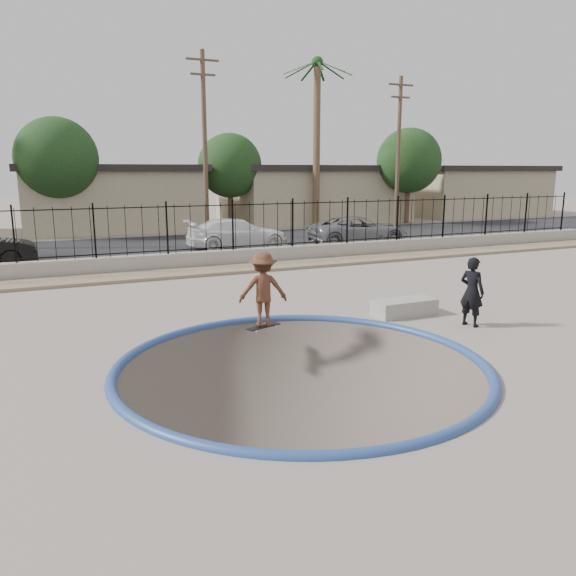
# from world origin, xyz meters

# --- Properties ---
(ground) EXTENTS (120.00, 120.00, 2.20)m
(ground) POSITION_xyz_m (0.00, 12.00, -1.10)
(ground) COLOR gray
(ground) RESTS_ON ground
(bowl_pit) EXTENTS (6.84, 6.84, 1.80)m
(bowl_pit) POSITION_xyz_m (0.00, -1.00, 0.00)
(bowl_pit) COLOR #4D423B
(bowl_pit) RESTS_ON ground
(coping_ring) EXTENTS (7.04, 7.04, 0.20)m
(coping_ring) POSITION_xyz_m (0.00, -1.00, 0.00)
(coping_ring) COLOR navy
(coping_ring) RESTS_ON ground
(rock_strip) EXTENTS (42.00, 1.60, 0.11)m
(rock_strip) POSITION_xyz_m (0.00, 9.20, 0.06)
(rock_strip) COLOR #9A8864
(rock_strip) RESTS_ON ground
(retaining_wall) EXTENTS (42.00, 0.45, 0.60)m
(retaining_wall) POSITION_xyz_m (0.00, 10.30, 0.30)
(retaining_wall) COLOR gray
(retaining_wall) RESTS_ON ground
(fence) EXTENTS (40.00, 0.04, 1.80)m
(fence) POSITION_xyz_m (0.00, 10.30, 1.50)
(fence) COLOR black
(fence) RESTS_ON retaining_wall
(street) EXTENTS (90.00, 8.00, 0.04)m
(street) POSITION_xyz_m (0.00, 17.00, 0.02)
(street) COLOR black
(street) RESTS_ON ground
(house_center) EXTENTS (10.60, 8.60, 3.90)m
(house_center) POSITION_xyz_m (0.00, 26.50, 1.97)
(house_center) COLOR tan
(house_center) RESTS_ON ground
(house_east) EXTENTS (12.60, 8.60, 3.90)m
(house_east) POSITION_xyz_m (14.00, 26.50, 1.97)
(house_east) COLOR tan
(house_east) RESTS_ON ground
(house_east_far) EXTENTS (11.60, 8.60, 3.90)m
(house_east_far) POSITION_xyz_m (28.00, 26.50, 1.97)
(house_east_far) COLOR tan
(house_east_far) RESTS_ON ground
(palm_right) EXTENTS (2.30, 2.30, 10.30)m
(palm_right) POSITION_xyz_m (12.00, 22.00, 7.33)
(palm_right) COLOR brown
(palm_right) RESTS_ON ground
(utility_pole_mid) EXTENTS (1.70, 0.24, 9.50)m
(utility_pole_mid) POSITION_xyz_m (4.00, 19.00, 4.96)
(utility_pole_mid) COLOR #473323
(utility_pole_mid) RESTS_ON ground
(utility_pole_right) EXTENTS (1.70, 0.24, 9.00)m
(utility_pole_right) POSITION_xyz_m (16.00, 19.00, 4.70)
(utility_pole_right) COLOR #473323
(utility_pole_right) RESTS_ON ground
(street_tree_left) EXTENTS (4.32, 4.32, 6.36)m
(street_tree_left) POSITION_xyz_m (-3.00, 23.00, 4.19)
(street_tree_left) COLOR #473323
(street_tree_left) RESTS_ON ground
(street_tree_mid) EXTENTS (3.96, 3.96, 5.83)m
(street_tree_mid) POSITION_xyz_m (7.00, 24.00, 3.84)
(street_tree_mid) COLOR #473323
(street_tree_mid) RESTS_ON ground
(street_tree_right) EXTENTS (4.32, 4.32, 6.36)m
(street_tree_right) POSITION_xyz_m (19.00, 22.00, 4.19)
(street_tree_right) COLOR #473323
(street_tree_right) RESTS_ON ground
(skater) EXTENTS (1.22, 0.90, 1.69)m
(skater) POSITION_xyz_m (0.27, 1.60, 0.85)
(skater) COLOR brown
(skater) RESTS_ON ground
(skateboard) EXTENTS (0.90, 0.49, 0.08)m
(skateboard) POSITION_xyz_m (0.27, 1.60, 0.06)
(skateboard) COLOR black
(skateboard) RESTS_ON ground
(videographer) EXTENTS (0.56, 0.69, 1.64)m
(videographer) POSITION_xyz_m (4.82, -0.10, 0.82)
(videographer) COLOR black
(videographer) RESTS_ON ground
(concrete_ledge) EXTENTS (1.60, 0.70, 0.40)m
(concrete_ledge) POSITION_xyz_m (4.00, 1.35, 0.20)
(concrete_ledge) COLOR #9A9789
(concrete_ledge) RESTS_ON ground
(car_c) EXTENTS (4.84, 2.27, 1.37)m
(car_c) POSITION_xyz_m (4.14, 14.52, 0.72)
(car_c) COLOR white
(car_c) RESTS_ON street
(car_d) EXTENTS (5.04, 2.68, 1.35)m
(car_d) POSITION_xyz_m (9.93, 13.40, 0.71)
(car_d) COLOR gray
(car_d) RESTS_ON street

